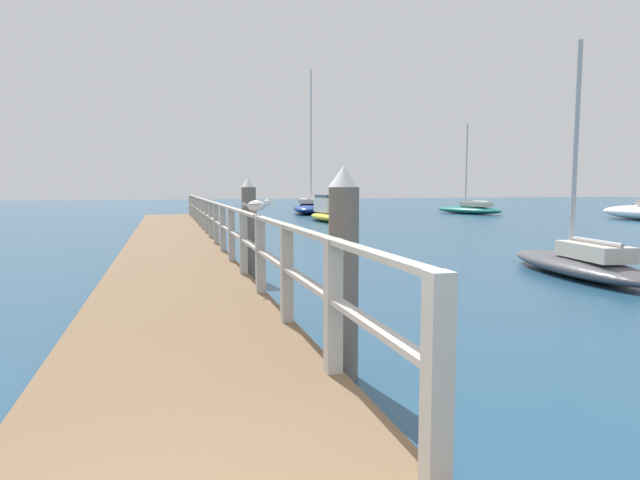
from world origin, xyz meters
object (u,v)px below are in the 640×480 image
Objects in this scene: dock_piling_far at (249,227)px; boat_2 at (311,207)px; seagull_foreground at (257,205)px; boat_4 at (331,213)px; boat_5 at (469,209)px; dock_piling_near at (344,273)px; boat_1 at (579,262)px.

dock_piling_far is 0.20× the size of boat_2.
boat_2 is at bearing 72.25° from dock_piling_far.
seagull_foreground is 0.08× the size of boat_4.
boat_5 reaches higher than dock_piling_far.
dock_piling_near is 5.11× the size of seagull_foreground.
boat_2 reaches higher than boat_5.
seagull_foreground is 20.85m from boat_4.
boat_5 is (11.39, 5.11, -0.13)m from boat_4.
boat_1 reaches higher than dock_piling_near.
seagull_foreground is at bearing -96.65° from dock_piling_far.
boat_5 is (18.55, 24.65, -1.23)m from seagull_foreground.
dock_piling_near reaches higher than boat_4.
boat_5 is (18.18, 27.28, -0.68)m from dock_piling_near.
boat_5 is at bearing -1.38° from boat_2.
boat_1 is 25.88m from boat_5.
boat_4 is (7.16, 19.55, -1.09)m from seagull_foreground.
dock_piling_far is (0.00, 5.83, 0.00)m from dock_piling_near.
seagull_foreground is 30.88m from boat_5.
boat_5 is at bearing 71.71° from boat_1.
boat_5 is (11.72, 23.08, 0.04)m from boat_1.
boat_5 reaches higher than seagull_foreground.
boat_1 reaches higher than dock_piling_far.
boat_1 is 0.48× the size of boat_2.
boat_5 reaches higher than boat_4.
boat_1 is (6.46, 4.20, -0.72)m from dock_piling_near.
dock_piling_far is 5.11× the size of seagull_foreground.
boat_2 reaches higher than boat_4.
seagull_foreground is at bearing -113.11° from boat_4.
boat_5 is at bearing 56.32° from dock_piling_near.
boat_4 is 0.86× the size of boat_5.
seagull_foreground is 29.75m from boat_2.
dock_piling_far is at bearing 174.48° from boat_1.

